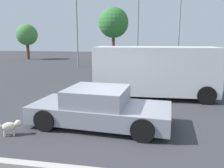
# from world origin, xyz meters

# --- Properties ---
(ground_plane) EXTENTS (80.00, 80.00, 0.00)m
(ground_plane) POSITION_xyz_m (0.00, 0.00, 0.00)
(ground_plane) COLOR #38383D
(sedan_foreground) EXTENTS (4.34, 2.20, 1.17)m
(sedan_foreground) POSITION_xyz_m (-0.35, 0.11, 0.54)
(sedan_foreground) COLOR gray
(sedan_foreground) RESTS_ON ground_plane
(dog) EXTENTS (0.57, 0.41, 0.41)m
(dog) POSITION_xyz_m (-2.59, -1.09, 0.26)
(dog) COLOR beige
(dog) RESTS_ON ground_plane
(van_white) EXTENTS (5.42, 2.40, 2.29)m
(van_white) POSITION_xyz_m (1.31, 3.95, 1.23)
(van_white) COLOR white
(van_white) RESTS_ON ground_plane
(light_post_near) EXTENTS (0.44, 0.44, 7.27)m
(light_post_near) POSITION_xyz_m (-0.35, 16.88, 4.85)
(light_post_near) COLOR gray
(light_post_near) RESTS_ON ground_plane
(light_post_mid) EXTENTS (0.44, 0.44, 7.66)m
(light_post_mid) POSITION_xyz_m (3.66, 16.96, 5.07)
(light_post_mid) COLOR gray
(light_post_mid) RESTS_ON ground_plane
(light_post_far) EXTENTS (0.44, 0.44, 7.27)m
(light_post_far) POSITION_xyz_m (-5.86, 14.33, 4.84)
(light_post_far) COLOR gray
(light_post_far) RESTS_ON ground_plane
(tree_back_center) EXTENTS (3.30, 3.30, 6.04)m
(tree_back_center) POSITION_xyz_m (-3.13, 18.56, 4.36)
(tree_back_center) COLOR brown
(tree_back_center) RESTS_ON ground_plane
(tree_back_right) EXTENTS (2.72, 2.72, 4.55)m
(tree_back_right) POSITION_xyz_m (-15.00, 21.06, 3.15)
(tree_back_right) COLOR brown
(tree_back_right) RESTS_ON ground_plane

